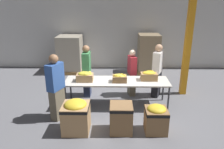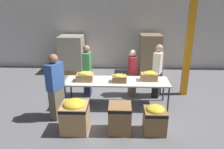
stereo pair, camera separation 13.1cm
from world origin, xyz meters
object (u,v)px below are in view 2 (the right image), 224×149
(banana_box_2, at_px, (149,76))
(support_pillar, at_px, (190,35))
(sorting_table, at_px, (117,82))
(banana_box_0, at_px, (85,76))
(volunteer_3, at_px, (158,71))
(donation_bin_2, at_px, (155,118))
(donation_bin_0, at_px, (75,114))
(pallet_stack_1, at_px, (150,54))
(volunteer_0, at_px, (132,73))
(pallet_stack_0, at_px, (72,54))
(volunteer_2, at_px, (87,71))
(donation_bin_1, at_px, (120,117))
(banana_box_1, at_px, (119,78))
(volunteer_1, at_px, (56,87))

(banana_box_2, distance_m, support_pillar, 1.88)
(sorting_table, distance_m, banana_box_0, 0.95)
(volunteer_3, bearing_deg, sorting_table, -36.42)
(sorting_table, relative_size, donation_bin_2, 4.34)
(donation_bin_0, distance_m, pallet_stack_1, 5.10)
(volunteer_3, bearing_deg, donation_bin_2, 14.68)
(banana_box_0, relative_size, support_pillar, 0.12)
(volunteer_0, xyz_separation_m, volunteer_3, (0.81, -0.07, 0.10))
(sorting_table, bearing_deg, banana_box_0, -177.89)
(banana_box_2, height_order, pallet_stack_0, pallet_stack_0)
(volunteer_2, relative_size, donation_bin_1, 2.39)
(banana_box_1, height_order, volunteer_2, volunteer_2)
(banana_box_1, xyz_separation_m, pallet_stack_1, (1.29, 3.21, -0.09))
(sorting_table, height_order, banana_box_2, banana_box_2)
(support_pillar, distance_m, pallet_stack_0, 4.99)
(volunteer_3, bearing_deg, donation_bin_1, -5.35)
(banana_box_0, xyz_separation_m, banana_box_1, (1.01, -0.04, -0.03))
(volunteer_3, bearing_deg, donation_bin_0, -23.00)
(volunteer_0, xyz_separation_m, support_pillar, (1.76, 0.12, 1.24))
(banana_box_1, distance_m, donation_bin_1, 1.40)
(banana_box_1, distance_m, pallet_stack_1, 3.46)
(banana_box_0, height_order, volunteer_0, volunteer_0)
(volunteer_2, height_order, volunteer_3, volunteer_3)
(sorting_table, distance_m, donation_bin_0, 1.72)
(sorting_table, relative_size, donation_bin_0, 3.71)
(banana_box_1, xyz_separation_m, pallet_stack_0, (-2.09, 3.26, -0.13))
(pallet_stack_1, bearing_deg, volunteer_2, -133.81)
(volunteer_2, bearing_deg, banana_box_2, 72.95)
(volunteer_1, distance_m, donation_bin_2, 2.65)
(banana_box_1, relative_size, banana_box_2, 0.86)
(support_pillar, bearing_deg, volunteer_1, -156.41)
(banana_box_0, relative_size, donation_bin_2, 0.68)
(volunteer_0, xyz_separation_m, pallet_stack_0, (-2.50, 2.40, 0.01))
(banana_box_0, xyz_separation_m, pallet_stack_1, (2.30, 3.17, -0.12))
(volunteer_3, xyz_separation_m, donation_bin_1, (-1.21, -2.09, -0.48))
(banana_box_1, xyz_separation_m, volunteer_1, (-1.67, -0.70, -0.03))
(banana_box_1, xyz_separation_m, support_pillar, (2.18, 0.98, 1.09))
(volunteer_2, bearing_deg, pallet_stack_1, 137.12)
(donation_bin_2, distance_m, pallet_stack_1, 4.55)
(banana_box_0, height_order, volunteer_2, volunteer_2)
(banana_box_0, bearing_deg, donation_bin_1, -52.36)
(support_pillar, height_order, pallet_stack_1, support_pillar)
(sorting_table, xyz_separation_m, banana_box_2, (0.94, 0.08, 0.18))
(sorting_table, height_order, banana_box_1, banana_box_1)
(volunteer_2, distance_m, donation_bin_0, 2.11)
(donation_bin_1, height_order, support_pillar, support_pillar)
(volunteer_0, bearing_deg, support_pillar, 81.84)
(volunteer_1, height_order, donation_bin_2, volunteer_1)
(banana_box_1, relative_size, donation_bin_0, 0.50)
(volunteer_1, distance_m, support_pillar, 4.34)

